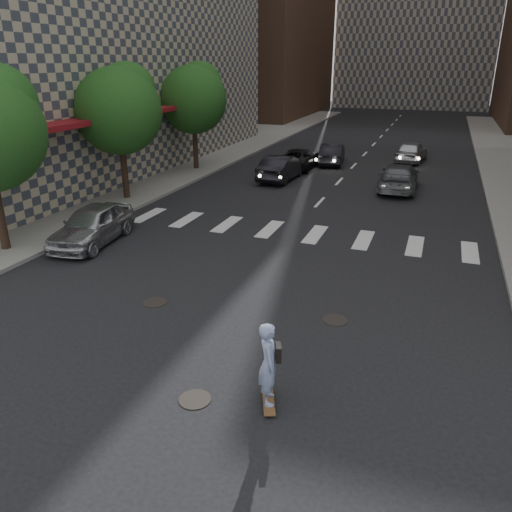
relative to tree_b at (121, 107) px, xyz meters
The scene contains 14 objects.
ground 15.33m from the tree_b, 49.67° to the right, with size 160.00×160.00×0.00m, color black.
sidewalk_left 11.18m from the tree_b, 119.65° to the left, with size 13.00×80.00×0.15m, color gray.
tree_b is the anchor object (origin of this frame).
tree_c 8.00m from the tree_b, 90.00° to the left, with size 4.20×4.20×6.60m.
manhole_a 17.92m from the tree_b, 52.00° to the right, with size 0.70×0.70×0.02m, color black.
manhole_b 13.26m from the tree_b, 53.12° to the right, with size 0.70×0.70×0.02m, color black.
manhole_c 16.36m from the tree_b, 35.62° to the right, with size 0.70×0.70×0.02m, color black.
skateboarder 18.35m from the tree_b, 47.36° to the right, with size 0.66×0.99×1.93m.
silver_sedan 7.70m from the tree_b, 68.31° to the right, with size 1.79×4.45×1.52m, color #ABADB2.
traffic_car_a 10.10m from the tree_b, 49.24° to the left, with size 1.59×4.56×1.50m, color black.
traffic_car_b 15.20m from the tree_b, 28.01° to the left, with size 2.02×4.96×1.44m, color #55575C.
traffic_car_c 13.09m from the tree_b, 60.59° to the left, with size 2.15×4.66×1.29m, color black.
traffic_car_d 20.78m from the tree_b, 50.42° to the left, with size 1.75×4.34×1.48m, color #AFB2B7.
traffic_car_e 15.72m from the tree_b, 58.78° to the left, with size 1.48×4.24×1.40m, color black.
Camera 1 is at (5.46, -10.31, 6.78)m, focal length 35.00 mm.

